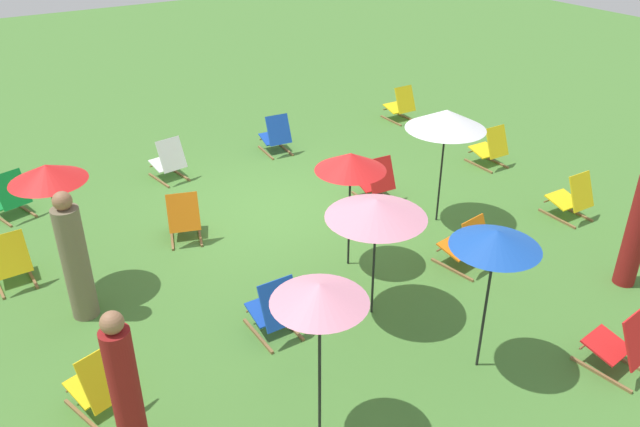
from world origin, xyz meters
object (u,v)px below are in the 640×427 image
Objects in this scene: umbrella_0 at (446,119)px; person_1 at (75,260)px; deckchair_3 at (621,345)px; umbrella_2 at (320,294)px; deckchair_6 at (572,198)px; deckchair_1 at (184,218)px; deckchair_8 at (376,181)px; umbrella_5 at (496,239)px; deckchair_7 at (490,148)px; person_0 at (638,227)px; deckchair_14 at (169,161)px; deckchair_2 at (401,105)px; deckchair_11 at (274,310)px; person_2 at (126,394)px; deckchair_15 at (467,245)px; umbrella_1 at (351,162)px; deckchair_0 at (100,384)px; deckchair_13 at (10,261)px; deckchair_5 at (276,136)px; umbrella_3 at (376,209)px; umbrella_4 at (47,173)px; deckchair_12 at (10,197)px.

umbrella_0 is 5.72m from person_1.
umbrella_2 reaches higher than deckchair_3.
umbrella_0 is at bearing -30.12° from deckchair_6.
umbrella_2 is (0.27, 4.45, 1.38)m from deckchair_1.
deckchair_8 is 4.56m from umbrella_5.
deckchair_7 is at bearing -153.97° from umbrella_0.
deckchair_1 is 0.46× the size of person_0.
deckchair_14 is at bearing -97.20° from umbrella_2.
deckchair_3 is (3.10, 7.97, 0.00)m from deckchair_2.
person_2 is at bearing 24.62° from deckchair_11.
umbrella_0 is at bearing -144.79° from person_2.
deckchair_6 is 0.45× the size of umbrella_5.
umbrella_1 reaches higher than deckchair_15.
deckchair_6 is at bearing 164.08° from deckchair_0.
umbrella_1 is (1.37, -3.55, 1.28)m from deckchair_3.
umbrella_2 is at bearing 113.39° from deckchair_13.
deckchair_15 is 0.45× the size of umbrella_2.
umbrella_3 is (1.51, 5.41, 1.18)m from deckchair_5.
umbrella_4 is (1.94, -2.34, 1.41)m from deckchair_11.
deckchair_5 is at bearing -96.24° from deckchair_15.
umbrella_0 is 5.76m from umbrella_4.
deckchair_8 is at bearing 103.55° from deckchair_5.
umbrella_1 is 0.96× the size of umbrella_2.
deckchair_15 is at bearing 4.04° from deckchair_6.
deckchair_5 is 0.46× the size of person_1.
deckchair_12 is (8.33, -2.72, 0.00)m from deckchair_7.
deckchair_3 is at bearing 80.66° from umbrella_0.
deckchair_2 is 9.61m from umbrella_2.
deckchair_6 is 8.72m from deckchair_13.
person_1 is (2.41, 3.39, 0.48)m from deckchair_14.
deckchair_15 is 2.52m from umbrella_5.
person_0 is 7.43m from person_1.
deckchair_12 is 0.48× the size of person_1.
deckchair_8 is 0.46× the size of person_2.
deckchair_0 is 1.04× the size of deckchair_3.
umbrella_0 is at bearing -170.96° from umbrella_1.
deckchair_15 is at bearing 59.96° from deckchair_2.
deckchair_3 and deckchair_14 have the same top height.
person_0 is 1.03× the size of person_2.
deckchair_14 is at bearing -44.37° from deckchair_6.
person_1 is at bearing 91.65° from umbrella_4.
deckchair_11 is at bearing -102.48° from umbrella_2.
deckchair_8 is at bearing 45.25° from deckchair_2.
deckchair_8 is 3.47m from umbrella_3.
deckchair_15 is (2.96, 2.46, 0.00)m from deckchair_7.
umbrella_0 is at bearing -163.13° from deckchair_11.
umbrella_3 reaches higher than deckchair_15.
deckchair_13 is at bearing -99.81° from deckchair_0.
deckchair_1 is 2.51m from deckchair_13.
umbrella_0 reaches higher than umbrella_5.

